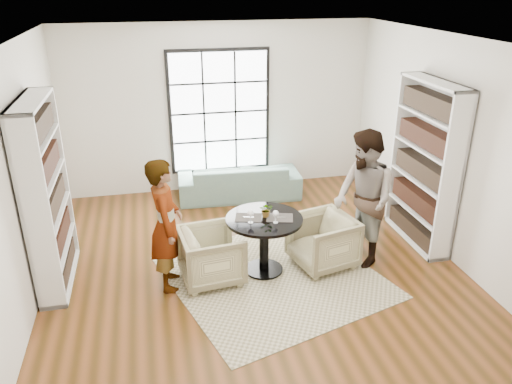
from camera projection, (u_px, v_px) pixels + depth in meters
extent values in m
plane|color=brown|center=(255.00, 268.00, 6.84)|extent=(6.00, 6.00, 0.00)
plane|color=silver|center=(219.00, 109.00, 8.94)|extent=(5.50, 0.00, 5.50)
plane|color=silver|center=(20.00, 184.00, 5.70)|extent=(0.00, 6.00, 6.00)
plane|color=silver|center=(452.00, 150.00, 6.79)|extent=(0.00, 6.00, 6.00)
plane|color=silver|center=(345.00, 308.00, 3.56)|extent=(5.50, 0.00, 5.50)
plane|color=white|center=(255.00, 41.00, 5.65)|extent=(6.00, 6.00, 0.00)
cube|color=black|center=(219.00, 112.00, 8.94)|extent=(1.82, 0.06, 2.22)
cube|color=white|center=(220.00, 112.00, 8.90)|extent=(1.70, 0.02, 2.10)
cube|color=tan|center=(273.00, 277.00, 6.64)|extent=(3.16, 3.16, 0.01)
cylinder|color=black|center=(264.00, 269.00, 6.77)|extent=(0.51, 0.51, 0.04)
cylinder|color=black|center=(264.00, 246.00, 6.62)|extent=(0.13, 0.13, 0.72)
cylinder|color=black|center=(264.00, 219.00, 6.47)|extent=(1.01, 1.01, 0.04)
imported|color=slate|center=(239.00, 180.00, 8.96)|extent=(2.20, 0.96, 0.63)
imported|color=tan|center=(212.00, 256.00, 6.45)|extent=(0.86, 0.84, 0.71)
imported|color=#C3BF8B|center=(322.00, 241.00, 6.79)|extent=(0.95, 0.94, 0.72)
imported|color=gray|center=(166.00, 225.00, 6.14)|extent=(0.44, 0.65, 1.72)
imported|color=gray|center=(364.00, 199.00, 6.67)|extent=(0.79, 0.97, 1.88)
cube|color=#282622|center=(249.00, 218.00, 6.46)|extent=(0.40, 0.34, 0.01)
cube|color=#282622|center=(280.00, 218.00, 6.46)|extent=(0.40, 0.34, 0.01)
cylinder|color=silver|center=(251.00, 222.00, 6.33)|extent=(0.06, 0.06, 0.01)
cylinder|color=silver|center=(250.00, 219.00, 6.31)|extent=(0.01, 0.01, 0.10)
sphere|color=maroon|center=(250.00, 213.00, 6.28)|extent=(0.08, 0.08, 0.08)
ellipsoid|color=white|center=(250.00, 213.00, 6.28)|extent=(0.08, 0.08, 0.09)
cylinder|color=silver|center=(276.00, 222.00, 6.33)|extent=(0.06, 0.06, 0.01)
cylinder|color=silver|center=(276.00, 219.00, 6.31)|extent=(0.01, 0.01, 0.10)
sphere|color=maroon|center=(276.00, 214.00, 6.28)|extent=(0.07, 0.07, 0.07)
ellipsoid|color=white|center=(276.00, 214.00, 6.28)|extent=(0.08, 0.08, 0.09)
imported|color=gray|center=(266.00, 210.00, 6.46)|extent=(0.21, 0.19, 0.19)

